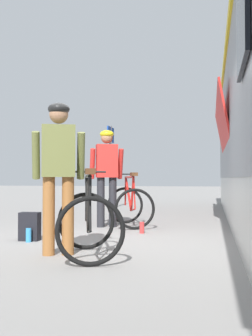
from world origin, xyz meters
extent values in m
plane|color=gray|center=(0.00, 0.00, 0.00)|extent=(80.00, 80.00, 0.00)
cube|color=red|center=(1.60, 4.26, 1.80)|extent=(0.35, 4.72, 1.68)
cube|color=yellow|center=(1.60, 1.64, 3.42)|extent=(0.04, 15.92, 0.20)
cube|color=black|center=(1.59, -1.65, 2.25)|extent=(0.04, 1.10, 0.80)
cylinder|color=#935B2D|center=(-0.53, -0.89, 0.45)|extent=(0.14, 0.14, 0.90)
cylinder|color=#935B2D|center=(-0.32, -0.81, 0.45)|extent=(0.14, 0.14, 0.90)
cube|color=olive|center=(-0.42, -0.85, 1.20)|extent=(0.44, 0.36, 0.60)
cylinder|color=olive|center=(-0.68, -0.90, 1.15)|extent=(0.17, 0.27, 0.56)
cylinder|color=olive|center=(-0.19, -0.72, 1.15)|extent=(0.17, 0.27, 0.56)
sphere|color=#9E7051|center=(-0.42, -0.85, 1.63)|extent=(0.22, 0.22, 0.22)
ellipsoid|color=black|center=(-0.42, -0.85, 1.69)|extent=(0.33, 0.35, 0.14)
cylinder|color=#232328|center=(-0.66, 1.89, 0.45)|extent=(0.14, 0.14, 0.90)
cylinder|color=#232328|center=(-0.45, 1.98, 0.45)|extent=(0.14, 0.14, 0.90)
cube|color=red|center=(-0.56, 1.94, 1.20)|extent=(0.44, 0.37, 0.60)
cylinder|color=red|center=(-0.81, 1.87, 1.15)|extent=(0.18, 0.27, 0.56)
cylinder|color=red|center=(-0.33, 2.07, 1.15)|extent=(0.18, 0.27, 0.56)
sphere|color=#9E7051|center=(-0.56, 1.94, 1.63)|extent=(0.22, 0.22, 0.22)
ellipsoid|color=yellow|center=(-0.56, 1.94, 1.69)|extent=(0.34, 0.35, 0.14)
torus|color=black|center=(-0.22, -0.43, 0.36)|extent=(0.69, 0.28, 0.71)
torus|color=black|center=(0.12, -1.39, 0.36)|extent=(0.69, 0.28, 0.71)
cylinder|color=black|center=(-0.10, -0.77, 0.60)|extent=(0.26, 0.62, 0.63)
cylinder|color=black|center=(-0.06, -0.88, 0.91)|extent=(0.32, 0.82, 0.04)
cylinder|color=black|center=(0.04, -1.17, 0.60)|extent=(0.13, 0.27, 0.62)
cylinder|color=black|center=(0.06, -1.22, 0.33)|extent=(0.15, 0.35, 0.08)
cylinder|color=black|center=(0.10, -1.34, 0.63)|extent=(0.07, 0.14, 0.56)
cylinder|color=black|center=(-0.21, -0.45, 0.63)|extent=(0.06, 0.09, 0.55)
cylinder|color=black|center=(-0.20, -0.48, 0.97)|extent=(0.46, 0.18, 0.02)
cube|color=#4C2D19|center=(0.09, -1.31, 0.96)|extent=(0.17, 0.26, 0.06)
torus|color=black|center=(-0.35, 2.60, 0.36)|extent=(0.68, 0.30, 0.71)
torus|color=black|center=(0.02, 1.65, 0.36)|extent=(0.68, 0.30, 0.71)
cylinder|color=red|center=(-0.22, 2.27, 0.60)|extent=(0.27, 0.62, 0.63)
cylinder|color=red|center=(-0.18, 2.16, 0.91)|extent=(0.34, 0.81, 0.04)
cylinder|color=red|center=(-0.07, 1.87, 0.60)|extent=(0.14, 0.27, 0.62)
cylinder|color=red|center=(-0.05, 1.81, 0.33)|extent=(0.16, 0.35, 0.08)
cylinder|color=red|center=(0.00, 1.70, 0.63)|extent=(0.07, 0.14, 0.56)
cylinder|color=red|center=(-0.34, 2.58, 0.63)|extent=(0.06, 0.09, 0.55)
cylinder|color=black|center=(-0.33, 2.55, 0.97)|extent=(0.46, 0.19, 0.02)
cube|color=#4C2D19|center=(-0.02, 1.73, 0.96)|extent=(0.18, 0.26, 0.06)
cube|color=black|center=(-1.22, 0.12, 0.20)|extent=(0.29, 0.20, 0.40)
cylinder|color=red|center=(0.21, 1.21, 0.09)|extent=(0.08, 0.08, 0.18)
cylinder|color=#338CCC|center=(-1.17, -0.02, 0.10)|extent=(0.08, 0.08, 0.19)
cylinder|color=#595B60|center=(-1.56, 6.33, 1.20)|extent=(0.08, 0.08, 2.40)
cube|color=#193F99|center=(-1.56, 6.33, 2.15)|extent=(0.04, 0.70, 0.44)
camera|label=1|loc=(1.32, -5.43, 0.89)|focal=44.64mm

